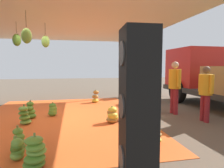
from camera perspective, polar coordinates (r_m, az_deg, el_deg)
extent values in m
plane|color=brown|center=(6.78, 11.74, -8.41)|extent=(40.00, 40.00, 0.00)
cube|color=#E05B23|center=(6.26, -14.76, -9.58)|extent=(6.49, 4.99, 0.01)
cylinder|color=#9EA0A5|center=(10.28, 5.02, 4.48)|extent=(0.10, 0.10, 2.91)
cube|color=beige|center=(6.21, -15.42, 17.62)|extent=(8.00, 7.00, 0.06)
cylinder|color=#4C422D|center=(6.36, -19.35, 15.30)|extent=(0.01, 0.01, 0.36)
ellipsoid|color=#75A83D|center=(6.30, -19.24, 11.90)|extent=(0.24, 0.24, 0.36)
cylinder|color=#4C422D|center=(6.51, -26.70, 14.90)|extent=(0.01, 0.01, 0.33)
ellipsoid|color=#518428|center=(6.46, -26.57, 11.70)|extent=(0.24, 0.24, 0.36)
cylinder|color=#4C422D|center=(5.17, -24.33, 17.34)|extent=(0.01, 0.01, 0.39)
ellipsoid|color=#75A83D|center=(5.10, -24.16, 12.99)|extent=(0.24, 0.24, 0.36)
ellipsoid|color=#518428|center=(6.47, -17.36, -8.34)|extent=(0.34, 0.34, 0.17)
ellipsoid|color=#60932D|center=(6.46, -17.24, -7.64)|extent=(0.28, 0.28, 0.17)
ellipsoid|color=#60932D|center=(6.45, -17.17, -6.93)|extent=(0.27, 0.27, 0.17)
ellipsoid|color=#477523|center=(6.45, -17.32, -6.23)|extent=(0.32, 0.32, 0.17)
cylinder|color=olive|center=(6.43, -17.27, -5.71)|extent=(0.04, 0.04, 0.12)
ellipsoid|color=#518428|center=(6.40, -22.86, -8.72)|extent=(0.31, 0.31, 0.16)
ellipsoid|color=#60932D|center=(6.40, -23.00, -7.64)|extent=(0.33, 0.33, 0.16)
ellipsoid|color=#518428|center=(6.35, -23.39, -6.65)|extent=(0.26, 0.26, 0.16)
ellipsoid|color=#518428|center=(6.38, -23.28, -5.50)|extent=(0.30, 0.30, 0.16)
cylinder|color=olive|center=(6.34, -23.22, -5.01)|extent=(0.04, 0.04, 0.12)
ellipsoid|color=gold|center=(8.48, -5.07, -4.94)|extent=(0.43, 0.43, 0.16)
ellipsoid|color=#996628|center=(8.44, -5.04, -3.75)|extent=(0.39, 0.39, 0.16)
ellipsoid|color=#996628|center=(8.46, -4.81, -2.48)|extent=(0.36, 0.36, 0.16)
cylinder|color=olive|center=(8.43, -4.94, -2.10)|extent=(0.04, 0.04, 0.12)
ellipsoid|color=#75A83D|center=(5.84, -24.36, -10.24)|extent=(0.30, 0.30, 0.13)
ellipsoid|color=#60932D|center=(5.80, -24.63, -9.10)|extent=(0.37, 0.37, 0.13)
ellipsoid|color=#518428|center=(5.78, -24.89, -7.89)|extent=(0.29, 0.29, 0.13)
ellipsoid|color=#6B9E38|center=(5.74, -24.98, -6.73)|extent=(0.34, 0.34, 0.13)
cylinder|color=olive|center=(5.73, -24.78, -6.12)|extent=(0.04, 0.04, 0.12)
ellipsoid|color=#518428|center=(4.15, -26.00, -16.60)|extent=(0.31, 0.31, 0.14)
ellipsoid|color=#6B9E38|center=(4.13, -26.05, -15.28)|extent=(0.28, 0.28, 0.14)
ellipsoid|color=#60932D|center=(4.09, -26.00, -14.06)|extent=(0.23, 0.23, 0.14)
ellipsoid|color=#60932D|center=(4.10, -26.29, -12.59)|extent=(0.26, 0.26, 0.14)
cylinder|color=olive|center=(4.07, -26.36, -11.85)|extent=(0.04, 0.04, 0.12)
ellipsoid|color=#996628|center=(5.46, -0.06, -10.57)|extent=(0.41, 0.41, 0.18)
ellipsoid|color=gold|center=(5.46, 0.28, -9.84)|extent=(0.42, 0.42, 0.18)
ellipsoid|color=gold|center=(5.42, 0.14, -9.21)|extent=(0.32, 0.32, 0.18)
ellipsoid|color=#996628|center=(5.45, -0.08, -8.41)|extent=(0.32, 0.32, 0.18)
ellipsoid|color=gold|center=(5.44, 0.13, -7.71)|extent=(0.36, 0.36, 0.18)
cylinder|color=olive|center=(5.40, -0.01, -7.15)|extent=(0.04, 0.04, 0.12)
ellipsoid|color=#6B9E38|center=(3.81, -26.47, -18.50)|extent=(0.31, 0.31, 0.16)
ellipsoid|color=#518428|center=(3.79, -26.28, -17.68)|extent=(0.30, 0.30, 0.16)
ellipsoid|color=#477523|center=(3.77, -26.56, -16.85)|extent=(0.24, 0.24, 0.16)
ellipsoid|color=#477523|center=(3.71, -26.51, -16.28)|extent=(0.21, 0.21, 0.16)
ellipsoid|color=#6B9E38|center=(3.68, -26.53, -15.47)|extent=(0.25, 0.25, 0.16)
cylinder|color=olive|center=(3.69, -26.77, -14.44)|extent=(0.04, 0.04, 0.12)
ellipsoid|color=#477523|center=(3.46, -22.22, -21.16)|extent=(0.46, 0.46, 0.13)
ellipsoid|color=#518428|center=(3.40, -22.09, -19.91)|extent=(0.42, 0.42, 0.13)
ellipsoid|color=#75A83D|center=(3.40, -21.63, -18.14)|extent=(0.43, 0.43, 0.13)
ellipsoid|color=#60932D|center=(3.32, -21.88, -17.02)|extent=(0.31, 0.31, 0.13)
ellipsoid|color=#60932D|center=(3.32, -22.31, -15.37)|extent=(0.38, 0.38, 0.13)
cylinder|color=olive|center=(3.30, -22.14, -14.39)|extent=(0.04, 0.04, 0.12)
ellipsoid|color=gold|center=(4.24, 12.65, -15.86)|extent=(0.40, 0.40, 0.12)
ellipsoid|color=#996628|center=(4.23, 12.84, -14.47)|extent=(0.34, 0.34, 0.12)
ellipsoid|color=#996628|center=(4.18, 12.63, -13.30)|extent=(0.29, 0.29, 0.12)
ellipsoid|color=#996628|center=(4.17, 12.56, -11.95)|extent=(0.33, 0.33, 0.12)
cylinder|color=olive|center=(4.13, 12.66, -11.25)|extent=(0.04, 0.04, 0.12)
ellipsoid|color=#6B9E38|center=(5.81, 4.25, -9.73)|extent=(0.40, 0.40, 0.16)
ellipsoid|color=#60932D|center=(5.81, 4.08, -8.16)|extent=(0.40, 0.40, 0.16)
ellipsoid|color=#75A83D|center=(5.76, 4.47, -6.69)|extent=(0.39, 0.39, 0.16)
cylinder|color=olive|center=(5.74, 4.29, -6.11)|extent=(0.04, 0.04, 0.12)
cube|color=red|center=(9.66, 24.42, 4.55)|extent=(2.04, 2.30, 1.70)
cube|color=#232D38|center=(10.49, 21.14, 6.54)|extent=(0.06, 1.97, 0.75)
cylinder|color=black|center=(8.97, 18.94, -2.01)|extent=(1.00, 0.30, 1.00)
cylinder|color=black|center=(10.33, 29.69, -1.50)|extent=(1.00, 0.30, 1.00)
cylinder|color=maroon|center=(6.22, 25.48, -6.37)|extent=(0.15, 0.15, 0.78)
cylinder|color=maroon|center=(6.09, 26.48, -6.66)|extent=(0.15, 0.15, 0.78)
cylinder|color=orange|center=(6.06, 26.24, -0.16)|extent=(0.36, 0.36, 0.59)
cylinder|color=orange|center=(6.24, 24.92, 0.33)|extent=(0.11, 0.11, 0.52)
cylinder|color=orange|center=(5.87, 27.66, -0.06)|extent=(0.11, 0.11, 0.52)
sphere|color=brown|center=(6.04, 26.40, 3.81)|extent=(0.21, 0.21, 0.21)
cylinder|color=maroon|center=(6.86, 17.66, -4.74)|extent=(0.16, 0.16, 0.86)
cylinder|color=maroon|center=(6.69, 18.47, -5.01)|extent=(0.16, 0.16, 0.86)
cylinder|color=orange|center=(6.69, 18.24, 1.47)|extent=(0.39, 0.39, 0.64)
cylinder|color=orange|center=(6.91, 17.18, 1.91)|extent=(0.12, 0.12, 0.57)
cylinder|color=orange|center=(6.46, 19.39, 1.63)|extent=(0.12, 0.12, 0.57)
sphere|color=tan|center=(6.68, 18.35, 5.41)|extent=(0.23, 0.23, 0.23)
cylinder|color=orange|center=(10.26, 6.39, -1.31)|extent=(0.16, 0.16, 0.85)
cylinder|color=orange|center=(10.08, 6.72, -1.43)|extent=(0.16, 0.16, 0.85)
cylinder|color=orange|center=(10.11, 6.59, 2.80)|extent=(0.39, 0.39, 0.63)
cylinder|color=orange|center=(10.35, 6.16, 3.05)|extent=(0.12, 0.12, 0.56)
cylinder|color=orange|center=(9.87, 7.06, 2.94)|extent=(0.12, 0.12, 0.56)
sphere|color=tan|center=(10.10, 6.62, 5.37)|extent=(0.23, 0.23, 0.23)
cube|color=black|center=(2.83, 7.58, -20.50)|extent=(0.52, 0.47, 0.73)
cylinder|color=#383838|center=(2.76, 2.75, -21.06)|extent=(0.32, 0.04, 0.32)
cube|color=black|center=(2.60, 7.77, -6.31)|extent=(0.52, 0.47, 0.69)
cylinder|color=#383838|center=(2.53, 2.83, -6.57)|extent=(0.32, 0.04, 0.32)
cube|color=black|center=(2.55, 7.96, 8.93)|extent=(0.52, 0.47, 0.68)
cylinder|color=#383838|center=(2.48, 2.90, 9.07)|extent=(0.32, 0.04, 0.32)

